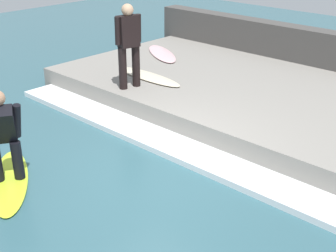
# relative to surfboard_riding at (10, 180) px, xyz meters

# --- Properties ---
(ground_plane) EXTENTS (28.00, 28.00, 0.00)m
(ground_plane) POSITION_rel_surfboard_riding_xyz_m (1.72, -1.40, -0.03)
(ground_plane) COLOR #335B66
(concrete_ledge) EXTENTS (4.40, 9.57, 0.45)m
(concrete_ledge) POSITION_rel_surfboard_riding_xyz_m (5.08, -1.40, 0.19)
(concrete_ledge) COLOR gray
(concrete_ledge) RESTS_ON ground_plane
(back_wall) EXTENTS (0.50, 10.04, 1.28)m
(back_wall) POSITION_rel_surfboard_riding_xyz_m (7.53, -1.40, 0.61)
(back_wall) COLOR #474442
(back_wall) RESTS_ON ground_plane
(wave_foam_crest) EXTENTS (0.71, 9.09, 0.11)m
(wave_foam_crest) POSITION_rel_surfboard_riding_xyz_m (2.52, -1.40, 0.02)
(wave_foam_crest) COLOR white
(wave_foam_crest) RESTS_ON ground_plane
(surfboard_riding) EXTENTS (1.53, 1.99, 0.06)m
(surfboard_riding) POSITION_rel_surfboard_riding_xyz_m (0.00, 0.00, 0.00)
(surfboard_riding) COLOR #BFE02D
(surfboard_riding) RESTS_ON ground_plane
(surfer_riding) EXTENTS (0.59, 0.61, 1.43)m
(surfer_riding) POSITION_rel_surfboard_riding_xyz_m (0.00, -0.00, 0.82)
(surfer_riding) COLOR black
(surfer_riding) RESTS_ON surfboard_riding
(surfer_waiting_near) EXTENTS (0.57, 0.35, 1.71)m
(surfer_waiting_near) POSITION_rel_surfboard_riding_xyz_m (3.36, 0.91, 1.38)
(surfer_waiting_near) COLOR black
(surfer_waiting_near) RESTS_ON concrete_ledge
(surfboard_waiting_near) EXTENTS (0.56, 1.93, 0.06)m
(surfboard_waiting_near) POSITION_rel_surfboard_riding_xyz_m (4.06, 1.07, 0.45)
(surfboard_waiting_near) COLOR beige
(surfboard_waiting_near) RESTS_ON concrete_ledge
(surfboard_spare) EXTENTS (1.35, 1.77, 0.06)m
(surfboard_spare) POSITION_rel_surfboard_riding_xyz_m (5.62, 2.14, 0.45)
(surfboard_spare) COLOR beige
(surfboard_spare) RESTS_ON concrete_ledge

